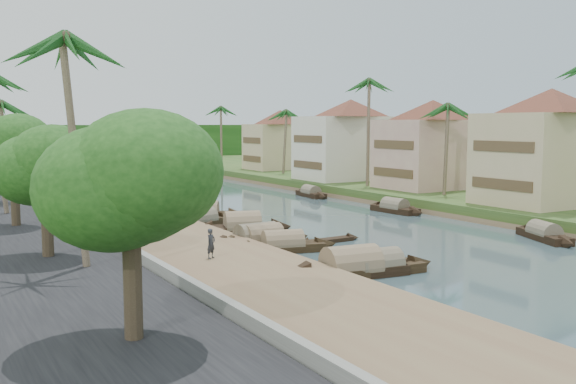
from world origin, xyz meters
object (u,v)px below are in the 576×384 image
bridge (112,162)px  building_near (550,145)px  sampan_0 (377,267)px  person_near (211,243)px  sampan_1 (351,269)px

bridge → building_near: (18.99, -74.00, 4.66)m
sampan_0 → person_near: bearing=150.3°
sampan_0 → person_near: 9.32m
person_near → sampan_1: bearing=-65.4°
building_near → person_near: size_ratio=8.85×
building_near → sampan_0: (-27.01, -9.82, -5.97)m
person_near → building_near: bearing=-20.4°
building_near → sampan_0: bearing=-160.0°
bridge → sampan_0: (-8.02, -83.82, -1.31)m
bridge → sampan_1: (-9.50, -83.45, -1.30)m
building_near → sampan_1: bearing=-161.6°
building_near → sampan_0: 29.35m
sampan_1 → bridge: bearing=90.8°
bridge → sampan_0: bridge is taller
sampan_0 → sampan_1: 1.52m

